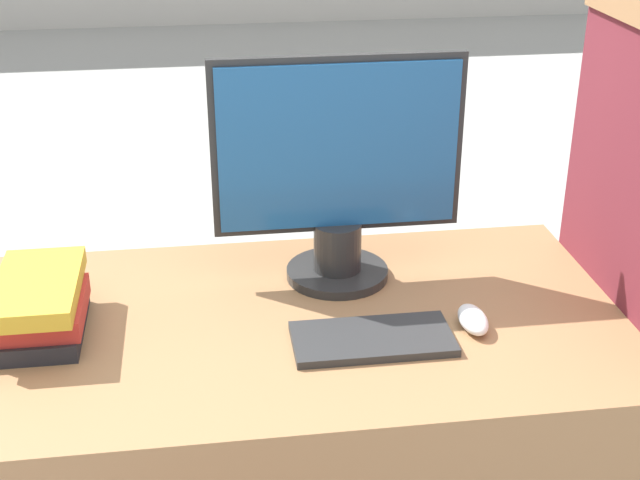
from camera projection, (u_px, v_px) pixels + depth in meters
desk at (287, 471)px, 1.92m from camera, size 1.35×0.73×0.75m
carrel_divider at (625, 337)px, 1.83m from camera, size 0.07×0.63×1.35m
monitor at (338, 173)px, 1.82m from camera, size 0.52×0.22×0.48m
keyboard at (372, 339)px, 1.67m from camera, size 0.30×0.15×0.02m
mouse at (473, 319)px, 1.72m from camera, size 0.05×0.11×0.04m
book_stack at (37, 308)px, 1.68m from camera, size 0.19×0.27×0.11m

